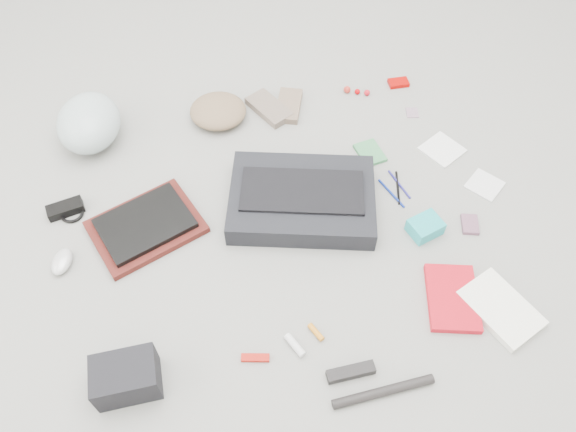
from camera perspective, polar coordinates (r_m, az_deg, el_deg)
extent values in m
plane|color=gray|center=(1.91, 0.00, -0.89)|extent=(4.00, 4.00, 0.00)
cube|color=black|center=(1.92, 1.43, 1.71)|extent=(0.57, 0.48, 0.08)
cube|color=black|center=(1.89, 1.46, 2.58)|extent=(0.45, 0.31, 0.01)
cube|color=#4E1713|center=(1.95, -14.20, -1.09)|extent=(0.41, 0.36, 0.02)
cube|color=black|center=(1.93, -14.33, -0.72)|extent=(0.34, 0.29, 0.02)
ellipsoid|color=#B2C6C7|center=(2.23, -19.58, 8.91)|extent=(0.29, 0.33, 0.17)
ellipsoid|color=#7A6147|center=(2.24, -7.11, 10.54)|extent=(0.28, 0.27, 0.08)
cube|color=#736356|center=(2.27, -1.93, 10.88)|extent=(0.17, 0.22, 0.03)
cube|color=#7B6552|center=(2.28, 0.08, 11.15)|extent=(0.15, 0.20, 0.03)
cube|color=black|center=(2.07, -21.67, 0.70)|extent=(0.13, 0.07, 0.03)
torus|color=black|center=(2.07, -21.07, 0.23)|extent=(0.09, 0.09, 0.01)
ellipsoid|color=silver|center=(1.94, -21.99, -4.31)|extent=(0.09, 0.12, 0.04)
cube|color=black|center=(1.66, -16.12, -15.48)|extent=(0.18, 0.13, 0.11)
cube|color=#9F1006|center=(1.67, -3.35, -14.19)|extent=(0.09, 0.04, 0.01)
cylinder|color=silver|center=(1.68, 0.70, -12.98)|extent=(0.05, 0.08, 0.02)
cylinder|color=orange|center=(1.70, 2.85, -11.70)|extent=(0.04, 0.06, 0.02)
cube|color=black|center=(1.66, 6.39, -15.48)|extent=(0.14, 0.04, 0.03)
cylinder|color=black|center=(1.65, 9.66, -17.17)|extent=(0.30, 0.03, 0.03)
cube|color=red|center=(1.82, 16.35, -7.98)|extent=(0.21, 0.26, 0.02)
cube|color=white|center=(1.85, 20.80, -8.79)|extent=(0.22, 0.27, 0.02)
cube|color=#397C4A|center=(2.13, 8.32, 6.37)|extent=(0.10, 0.13, 0.01)
cylinder|color=navy|center=(2.02, 10.46, 2.28)|extent=(0.05, 0.14, 0.01)
cylinder|color=black|center=(2.04, 11.09, 2.85)|extent=(0.05, 0.14, 0.01)
cylinder|color=navy|center=(2.05, 11.24, 3.18)|extent=(0.03, 0.14, 0.01)
cube|color=#1FAEB3|center=(1.93, 13.76, -1.09)|extent=(0.12, 0.11, 0.05)
cube|color=#784D63|center=(2.00, 17.99, -0.82)|extent=(0.08, 0.09, 0.01)
cube|color=silver|center=(2.20, 15.39, 6.53)|extent=(0.18, 0.18, 0.01)
cube|color=silver|center=(2.13, 19.35, 3.00)|extent=(0.15, 0.15, 0.01)
sphere|color=#AE291E|center=(2.36, 6.02, 12.66)|extent=(0.04, 0.04, 0.03)
sphere|color=#B60005|center=(2.36, 7.06, 12.43)|extent=(0.03, 0.03, 0.02)
sphere|color=red|center=(2.36, 8.03, 12.30)|extent=(0.03, 0.03, 0.02)
cube|color=#A50603|center=(2.43, 11.15, 13.13)|extent=(0.09, 0.06, 0.02)
cube|color=gray|center=(2.32, 12.51, 10.21)|extent=(0.06, 0.07, 0.00)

